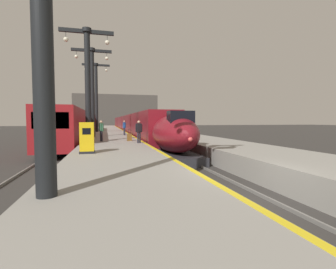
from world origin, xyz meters
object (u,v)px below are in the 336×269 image
station_column_mid (88,74)px  rolling_suitcase (129,137)px  station_column_far (92,84)px  highspeed_train_main (129,124)px  passenger_near_edge (101,129)px  ticket_machine_yellow (87,139)px  passenger_far_waiting (124,127)px  passenger_mid_platform (139,130)px  station_column_distant (96,91)px  regional_train_adjacent (79,125)px

station_column_mid → rolling_suitcase: size_ratio=8.85×
station_column_far → rolling_suitcase: 8.75m
station_column_mid → highspeed_train_main: bearing=78.8°
passenger_near_edge → highspeed_train_main: bearing=80.4°
station_column_mid → station_column_far: bearing=90.0°
station_column_far → ticket_machine_yellow: bearing=-88.5°
station_column_far → ticket_machine_yellow: station_column_far is taller
station_column_mid → ticket_machine_yellow: 8.13m
passenger_far_waiting → passenger_mid_platform: bearing=-88.1°
passenger_near_edge → passenger_mid_platform: 3.52m
ticket_machine_yellow → passenger_near_edge: bearing=85.4°
station_column_distant → ticket_machine_yellow: bearing=-89.2°
regional_train_adjacent → ticket_machine_yellow: 22.46m
passenger_far_waiting → rolling_suitcase: bearing=-91.2°
station_column_far → passenger_near_edge: bearing=-81.4°
station_column_distant → rolling_suitcase: (3.19, -18.08, -5.76)m
station_column_far → ticket_machine_yellow: 14.38m
station_column_distant → station_column_far: bearing=-90.0°
passenger_near_edge → ticket_machine_yellow: passenger_near_edge is taller
station_column_mid → passenger_far_waiting: size_ratio=5.14×
highspeed_train_main → passenger_far_waiting: (-2.53, -21.24, 0.07)m
highspeed_train_main → passenger_mid_platform: (-2.19, -31.48, 0.07)m
station_column_mid → passenger_far_waiting: (3.37, 8.69, -4.27)m
regional_train_adjacent → station_column_mid: size_ratio=4.21×
station_column_mid → passenger_mid_platform: (3.71, -1.55, -4.27)m
rolling_suitcase → ticket_machine_yellow: bearing=-111.3°
station_column_far → passenger_far_waiting: 5.92m
regional_train_adjacent → rolling_suitcase: bearing=-70.3°
station_column_distant → passenger_far_waiting: (3.37, -9.93, -5.07)m
passenger_mid_platform → station_column_mid: bearing=157.3°
regional_train_adjacent → passenger_near_edge: 15.28m
rolling_suitcase → station_column_distant: bearing=100.0°
passenger_far_waiting → rolling_suitcase: 8.18m
ticket_machine_yellow → station_column_distant: bearing=90.8°
station_column_mid → passenger_far_waiting: bearing=68.8°
station_column_distant → passenger_mid_platform: bearing=-79.6°
ticket_machine_yellow → station_column_far: bearing=91.5°
station_column_distant → rolling_suitcase: 19.24m
regional_train_adjacent → passenger_far_waiting: (5.57, -6.88, -0.09)m
passenger_mid_platform → ticket_machine_yellow: bearing=-122.9°
highspeed_train_main → station_column_mid: size_ratio=8.68×
passenger_mid_platform → passenger_far_waiting: (-0.34, 10.24, 0.00)m
ticket_machine_yellow → rolling_suitcase: bearing=68.7°
highspeed_train_main → station_column_far: bearing=-104.3°
station_column_mid → ticket_machine_yellow: size_ratio=5.43×
passenger_near_edge → regional_train_adjacent: bearing=101.9°
station_column_far → rolling_suitcase: bearing=-63.1°
station_column_distant → passenger_mid_platform: station_column_distant is taller
station_column_far → passenger_mid_platform: (3.71, -8.38, -4.50)m
passenger_mid_platform → station_column_far: bearing=113.9°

